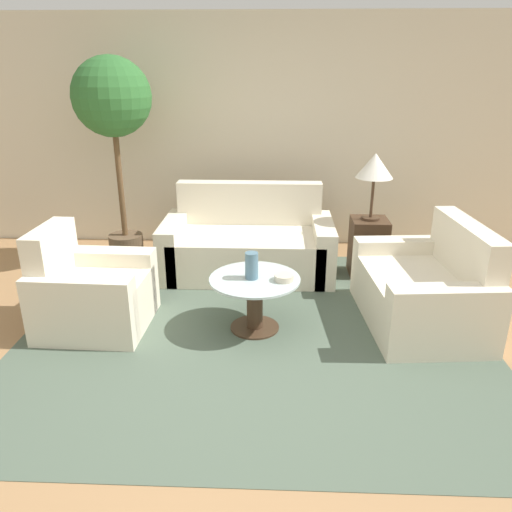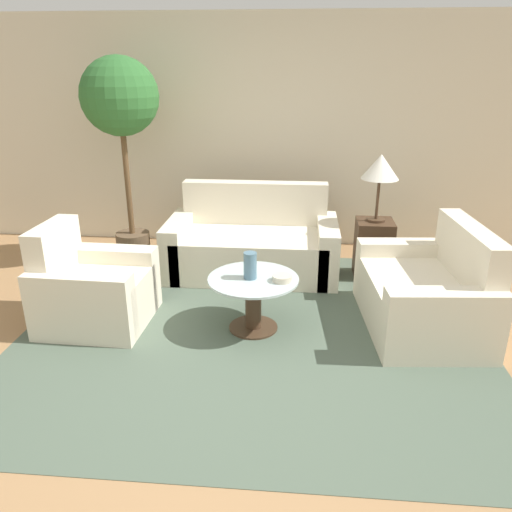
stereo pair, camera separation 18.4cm
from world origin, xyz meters
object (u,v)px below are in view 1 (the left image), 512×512
object	(u,v)px
sofa_main	(248,245)
bowl	(284,278)
vase	(252,266)
potted_plant	(113,110)
loveseat	(428,291)
table_lamp	(375,167)
armchair	(89,294)
coffee_table	(255,296)

from	to	relation	value
sofa_main	bowl	xyz separation A→B (m)	(0.36, -1.31, 0.20)
sofa_main	vase	bearing A→B (deg)	-85.53
vase	bowl	bearing A→B (deg)	-7.84
sofa_main	potted_plant	bearing A→B (deg)	171.97
sofa_main	loveseat	distance (m)	1.91
sofa_main	potted_plant	xyz separation A→B (m)	(-1.36, 0.19, 1.34)
loveseat	table_lamp	size ratio (longest dim) A/B	2.01
sofa_main	potted_plant	world-z (taller)	potted_plant
armchair	coffee_table	xyz separation A→B (m)	(1.37, -0.01, 0.01)
sofa_main	coffee_table	size ratio (longest dim) A/B	2.37
sofa_main	loveseat	bearing A→B (deg)	-34.77
loveseat	table_lamp	xyz separation A→B (m)	(-0.33, 1.03, 0.84)
table_lamp	bowl	size ratio (longest dim) A/B	4.30
potted_plant	bowl	world-z (taller)	potted_plant
loveseat	coffee_table	size ratio (longest dim) A/B	1.81
loveseat	sofa_main	bearing A→B (deg)	-129.38
sofa_main	potted_plant	distance (m)	1.92
sofa_main	bowl	distance (m)	1.37
sofa_main	table_lamp	size ratio (longest dim) A/B	2.62
coffee_table	table_lamp	size ratio (longest dim) A/B	1.11
table_lamp	vase	world-z (taller)	table_lamp
loveseat	bowl	xyz separation A→B (m)	(-1.21, -0.22, 0.20)
vase	bowl	xyz separation A→B (m)	(0.26, -0.04, -0.08)
coffee_table	potted_plant	bearing A→B (deg)	135.44
potted_plant	armchair	bearing A→B (deg)	-85.55
table_lamp	armchair	bearing A→B (deg)	-154.15
coffee_table	bowl	bearing A→B (deg)	-9.95
loveseat	potted_plant	distance (m)	3.47
potted_plant	bowl	size ratio (longest dim) A/B	13.94
armchair	vase	size ratio (longest dim) A/B	3.97
potted_plant	loveseat	bearing A→B (deg)	-23.61
loveseat	coffee_table	distance (m)	1.46
loveseat	potted_plant	world-z (taller)	potted_plant
coffee_table	table_lamp	bearing A→B (deg)	47.39
sofa_main	table_lamp	distance (m)	1.50
coffee_table	potted_plant	world-z (taller)	potted_plant
sofa_main	potted_plant	size ratio (longest dim) A/B	0.81
armchair	vase	xyz separation A→B (m)	(1.35, -0.01, 0.28)
table_lamp	coffee_table	bearing A→B (deg)	-132.61
sofa_main	armchair	world-z (taller)	sofa_main
armchair	loveseat	world-z (taller)	loveseat
loveseat	vase	world-z (taller)	loveseat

